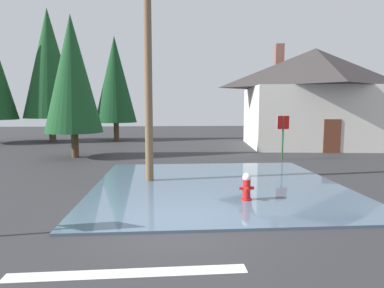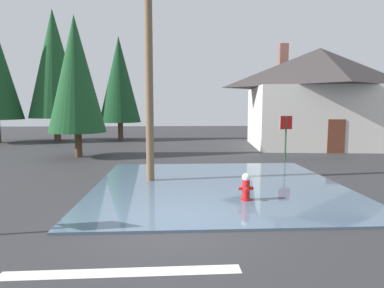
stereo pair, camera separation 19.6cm
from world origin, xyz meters
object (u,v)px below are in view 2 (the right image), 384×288
object	(u,v)px
house	(318,96)
pine_tree_short_left	(119,80)
stop_sign_far	(286,129)
fire_hydrant	(246,188)
utility_pole	(149,52)
pine_tree_far_center	(54,64)
pine_tree_mid_left	(76,75)

from	to	relation	value
house	pine_tree_short_left	world-z (taller)	pine_tree_short_left
stop_sign_far	pine_tree_short_left	bearing A→B (deg)	133.54
stop_sign_far	fire_hydrant	bearing A→B (deg)	-116.52
utility_pole	pine_tree_far_center	world-z (taller)	pine_tree_far_center
stop_sign_far	house	size ratio (longest dim) A/B	0.23
utility_pole	pine_tree_mid_left	distance (m)	7.58
utility_pole	pine_tree_far_center	distance (m)	17.42
pine_tree_short_left	fire_hydrant	bearing A→B (deg)	-70.05
house	pine_tree_mid_left	xyz separation A→B (m)	(-15.03, -4.13, 0.96)
utility_pole	house	xyz separation A→B (m)	(10.68, 10.34, -1.11)
fire_hydrant	pine_tree_short_left	distance (m)	19.48
fire_hydrant	house	size ratio (longest dim) A/B	0.08
fire_hydrant	house	world-z (taller)	house
stop_sign_far	pine_tree_far_center	xyz separation A→B (m)	(-15.12, 10.51, 4.47)
utility_pole	stop_sign_far	distance (m)	8.47
pine_tree_short_left	pine_tree_far_center	xyz separation A→B (m)	(-5.04, -0.09, 1.19)
pine_tree_mid_left	pine_tree_far_center	world-z (taller)	pine_tree_far_center
fire_hydrant	stop_sign_far	world-z (taller)	stop_sign_far
stop_sign_far	house	xyz separation A→B (m)	(4.18, 5.78, 1.85)
house	pine_tree_short_left	distance (m)	15.11
pine_tree_mid_left	pine_tree_short_left	size ratio (longest dim) A/B	0.90
utility_pole	house	size ratio (longest dim) A/B	0.87
stop_sign_far	pine_tree_short_left	xyz separation A→B (m)	(-10.07, 10.60, 3.28)
pine_tree_mid_left	pine_tree_short_left	world-z (taller)	pine_tree_short_left
house	pine_tree_far_center	world-z (taller)	pine_tree_far_center
utility_pole	pine_tree_short_left	distance (m)	15.57
utility_pole	pine_tree_short_left	bearing A→B (deg)	103.27
fire_hydrant	pine_tree_mid_left	xyz separation A→B (m)	(-7.25, 8.88, 4.01)
fire_hydrant	house	bearing A→B (deg)	59.10
fire_hydrant	pine_tree_far_center	distance (m)	21.89
utility_pole	house	distance (m)	14.90
pine_tree_short_left	pine_tree_mid_left	bearing A→B (deg)	-94.99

